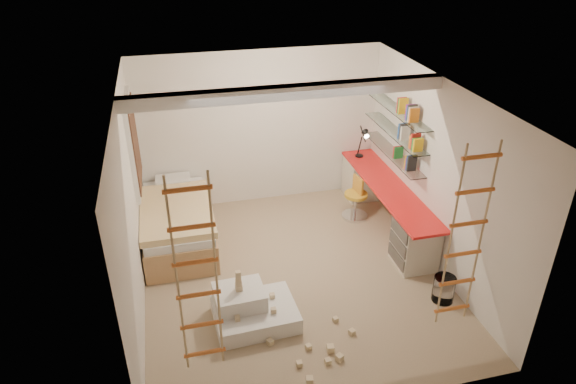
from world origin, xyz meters
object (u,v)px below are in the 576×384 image
object	(u,v)px
swivel_chair	(356,203)
play_platform	(251,309)
desk	(386,205)
bed	(178,223)

from	to	relation	value
swivel_chair	play_platform	distance (m)	2.91
desk	bed	world-z (taller)	desk
swivel_chair	play_platform	bearing A→B (deg)	-136.21
play_platform	swivel_chair	bearing A→B (deg)	43.79
bed	play_platform	size ratio (longest dim) A/B	1.96
bed	swivel_chair	distance (m)	2.85
swivel_chair	play_platform	size ratio (longest dim) A/B	0.71
bed	play_platform	world-z (taller)	bed
desk	play_platform	bearing A→B (deg)	-146.57
bed	swivel_chair	xyz separation A→B (m)	(2.85, 0.03, -0.06)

